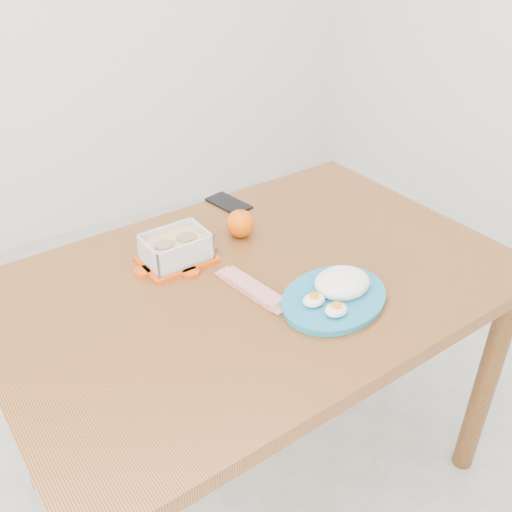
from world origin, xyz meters
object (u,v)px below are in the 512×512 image
rice_plate (337,291)px  smartphone (229,203)px  dining_table (256,308)px  food_container (176,249)px  orange_fruit (240,223)px

rice_plate → smartphone: bearing=72.2°
dining_table → food_container: food_container is taller
rice_plate → smartphone: size_ratio=2.40×
dining_table → rice_plate: size_ratio=3.90×
food_container → orange_fruit: same height
food_container → smartphone: 0.33m
smartphone → food_container: bearing=-155.6°
dining_table → orange_fruit: 0.24m
orange_fruit → rice_plate: orange_fruit is taller
food_container → smartphone: food_container is taller
dining_table → smartphone: size_ratio=9.36×
orange_fruit → smartphone: orange_fruit is taller
dining_table → food_container: size_ratio=6.89×
orange_fruit → food_container: bearing=-172.8°
orange_fruit → dining_table: bearing=-109.2°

